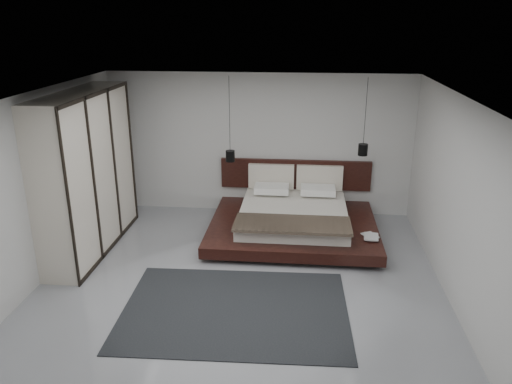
# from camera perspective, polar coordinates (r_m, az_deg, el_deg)

# --- Properties ---
(floor) EXTENTS (6.00, 6.00, 0.00)m
(floor) POSITION_cam_1_polar(r_m,az_deg,el_deg) (7.66, -1.75, -10.30)
(floor) COLOR gray
(floor) RESTS_ON ground
(ceiling) EXTENTS (6.00, 6.00, 0.00)m
(ceiling) POSITION_cam_1_polar(r_m,az_deg,el_deg) (6.73, -2.00, 10.87)
(ceiling) COLOR white
(ceiling) RESTS_ON wall_back
(wall_back) EXTENTS (6.00, 0.00, 6.00)m
(wall_back) POSITION_cam_1_polar(r_m,az_deg,el_deg) (9.93, 0.35, 5.46)
(wall_back) COLOR beige
(wall_back) RESTS_ON floor
(wall_front) EXTENTS (6.00, 0.00, 6.00)m
(wall_front) POSITION_cam_1_polar(r_m,az_deg,el_deg) (4.41, -6.99, -13.72)
(wall_front) COLOR beige
(wall_front) RESTS_ON floor
(wall_left) EXTENTS (0.00, 6.00, 6.00)m
(wall_left) POSITION_cam_1_polar(r_m,az_deg,el_deg) (8.02, -23.65, 0.33)
(wall_left) COLOR beige
(wall_left) RESTS_ON floor
(wall_right) EXTENTS (0.00, 6.00, 6.00)m
(wall_right) POSITION_cam_1_polar(r_m,az_deg,el_deg) (7.34, 22.07, -1.16)
(wall_right) COLOR beige
(wall_right) RESTS_ON floor
(lattice_screen) EXTENTS (0.05, 0.90, 2.60)m
(lattice_screen) POSITION_cam_1_polar(r_m,az_deg,el_deg) (10.14, -16.85, 4.32)
(lattice_screen) COLOR black
(lattice_screen) RESTS_ON floor
(bed) EXTENTS (2.98, 2.48, 1.11)m
(bed) POSITION_cam_1_polar(r_m,az_deg,el_deg) (9.19, 4.29, -2.99)
(bed) COLOR black
(bed) RESTS_ON floor
(book_lower) EXTENTS (0.32, 0.35, 0.03)m
(book_lower) POSITION_cam_1_polar(r_m,az_deg,el_deg) (8.64, 12.35, -5.03)
(book_lower) COLOR #99724C
(book_lower) RESTS_ON bed
(book_upper) EXTENTS (0.27, 0.35, 0.02)m
(book_upper) POSITION_cam_1_polar(r_m,az_deg,el_deg) (8.59, 12.25, -4.96)
(book_upper) COLOR #99724C
(book_upper) RESTS_ON book_lower
(pendant_left) EXTENTS (0.17, 0.17, 1.59)m
(pendant_left) POSITION_cam_1_polar(r_m,az_deg,el_deg) (9.42, -2.97, 4.17)
(pendant_left) COLOR black
(pendant_left) RESTS_ON ceiling
(pendant_right) EXTENTS (0.17, 0.17, 1.41)m
(pendant_right) POSITION_cam_1_polar(r_m,az_deg,el_deg) (9.34, 12.12, 4.78)
(pendant_right) COLOR black
(pendant_right) RESTS_ON ceiling
(wardrobe) EXTENTS (0.64, 2.73, 2.68)m
(wardrobe) POSITION_cam_1_polar(r_m,az_deg,el_deg) (8.75, -18.81, 2.05)
(wardrobe) COLOR beige
(wardrobe) RESTS_ON floor
(rug) EXTENTS (3.13, 2.28, 0.01)m
(rug) POSITION_cam_1_polar(r_m,az_deg,el_deg) (7.02, -2.38, -13.29)
(rug) COLOR black
(rug) RESTS_ON floor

